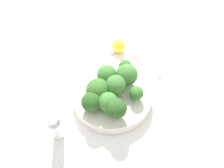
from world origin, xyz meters
TOP-DOWN VIEW (x-y plane):
  - ground_plane at (0.00, 0.00)m, footprint 3.00×3.00m
  - bowl at (0.00, 0.00)m, footprint 0.21×0.21m
  - broccoli_floret_0 at (0.03, -0.05)m, footprint 0.05×0.05m
  - broccoli_floret_1 at (-0.01, -0.07)m, footprint 0.05×0.05m
  - broccoli_floret_2 at (0.05, -0.05)m, footprint 0.05×0.05m
  - broccoli_floret_3 at (0.01, 0.04)m, footprint 0.06×0.06m
  - broccoli_floret_4 at (-0.03, 0.01)m, footprint 0.05×0.05m
  - broccoli_floret_5 at (0.01, -0.00)m, footprint 0.05×0.05m
  - broccoli_floret_6 at (0.06, 0.02)m, footprint 0.04×0.04m
  - broccoli_floret_7 at (-0.02, -0.03)m, footprint 0.06×0.06m
  - broccoli_floret_8 at (-0.01, 0.06)m, footprint 0.03×0.03m
  - pepper_shaker at (-0.03, -0.16)m, footprint 0.03×0.03m
  - lemon_wedge at (-0.10, 0.15)m, footprint 0.04×0.04m
  - almond_crumb_0 at (0.06, 0.15)m, footprint 0.01×0.01m
  - almond_crumb_1 at (-0.05, 0.17)m, footprint 0.01×0.01m
  - almond_crumb_2 at (-0.11, 0.13)m, footprint 0.01×0.01m

SIDE VIEW (x-z plane):
  - ground_plane at x=0.00m, z-range 0.00..0.00m
  - almond_crumb_2 at x=-0.11m, z-range 0.00..0.01m
  - almond_crumb_0 at x=0.06m, z-range 0.00..0.01m
  - almond_crumb_1 at x=-0.05m, z-range 0.00..0.01m
  - bowl at x=0.00m, z-range 0.00..0.04m
  - lemon_wedge at x=-0.10m, z-range 0.00..0.04m
  - pepper_shaker at x=-0.03m, z-range 0.00..0.08m
  - broccoli_floret_6 at x=0.06m, z-range 0.04..0.08m
  - broccoli_floret_1 at x=-0.01m, z-range 0.04..0.09m
  - broccoli_floret_7 at x=-0.02m, z-range 0.04..0.10m
  - broccoli_floret_8 at x=-0.01m, z-range 0.04..0.09m
  - broccoli_floret_0 at x=0.03m, z-range 0.04..0.10m
  - broccoli_floret_4 at x=-0.03m, z-range 0.04..0.10m
  - broccoli_floret_2 at x=0.05m, z-range 0.04..0.10m
  - broccoli_floret_3 at x=0.01m, z-range 0.04..0.11m
  - broccoli_floret_5 at x=0.01m, z-range 0.04..0.11m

